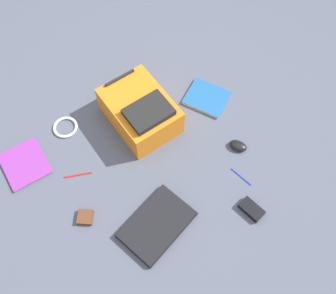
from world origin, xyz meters
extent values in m
plane|color=#4C5160|center=(0.00, 0.00, 0.00)|extent=(4.00, 4.00, 0.00)
cube|color=orange|center=(-0.05, -0.21, 0.09)|extent=(0.40, 0.47, 0.18)
cube|color=black|center=(-0.02, -0.13, 0.19)|extent=(0.27, 0.23, 0.03)
cylinder|color=black|center=(-0.10, -0.39, 0.18)|extent=(0.18, 0.07, 0.02)
cube|color=black|center=(0.37, 0.23, 0.01)|extent=(0.36, 0.25, 0.02)
cube|color=black|center=(0.37, 0.23, 0.03)|extent=(0.36, 0.25, 0.01)
cube|color=silver|center=(-0.39, 0.00, 0.01)|extent=(0.23, 0.25, 0.02)
cube|color=#1E5999|center=(-0.39, 0.00, 0.02)|extent=(0.23, 0.26, 0.00)
cube|color=silver|center=(0.53, -0.52, 0.00)|extent=(0.28, 0.30, 0.01)
cube|color=purple|center=(0.53, -0.52, 0.01)|extent=(0.29, 0.31, 0.00)
ellipsoid|color=black|center=(-0.23, 0.31, 0.02)|extent=(0.08, 0.11, 0.04)
torus|color=silver|center=(0.24, -0.51, 0.01)|extent=(0.14, 0.14, 0.02)
cube|color=black|center=(0.03, 0.55, 0.02)|extent=(0.08, 0.13, 0.03)
cylinder|color=red|center=(0.41, -0.26, 0.00)|extent=(0.11, 0.10, 0.01)
cylinder|color=#1933B2|center=(-0.09, 0.42, 0.00)|extent=(0.03, 0.13, 0.01)
cube|color=#59331E|center=(0.55, -0.07, 0.01)|extent=(0.10, 0.10, 0.03)
camera|label=1|loc=(0.79, 0.61, 1.86)|focal=42.04mm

